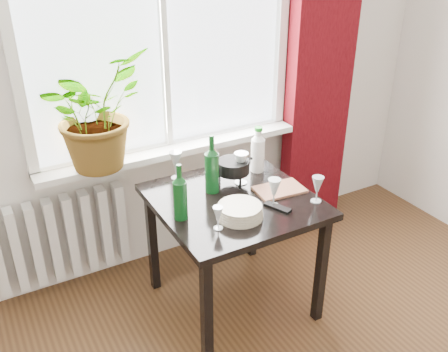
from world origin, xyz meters
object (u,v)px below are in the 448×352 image
radiator (62,238)px  wineglass_back_left (176,165)px  wineglass_front_left (218,218)px  plate_stack (240,211)px  table (234,212)px  wineglass_back_center (241,168)px  potted_plant (94,112)px  tv_remote (277,207)px  wineglass_front_right (274,193)px  wine_bottle_left (180,192)px  bottle_amber (212,159)px  fondue_pot (233,172)px  cutting_board (279,190)px  wine_bottle_right (212,164)px  wineglass_far_right (317,189)px  cleaning_bottle (258,149)px

radiator → wineglass_back_left: (0.67, -0.26, 0.45)m
wineglass_front_left → plate_stack: wineglass_front_left is taller
table → wineglass_back_left: wineglass_back_left is taller
radiator → wineglass_back_center: size_ratio=4.02×
radiator → potted_plant: bearing=-15.7°
wineglass_front_left → tv_remote: wineglass_front_left is taller
wineglass_back_left → table: bearing=-64.5°
wineglass_front_right → plate_stack: wineglass_front_right is taller
wine_bottle_left → plate_stack: (0.27, -0.14, -0.12)m
bottle_amber → wineglass_back_center: size_ratio=1.22×
wine_bottle_left → wineglass_back_center: size_ratio=1.56×
fondue_pot → cutting_board: (0.18, -0.21, -0.07)m
potted_plant → wineglass_back_left: potted_plant is taller
plate_stack → radiator: bearing=133.9°
wine_bottle_left → wine_bottle_right: wine_bottle_right is taller
bottle_amber → wineglass_back_left: bottle_amber is taller
plate_stack → potted_plant: bearing=124.6°
wineglass_back_center → wine_bottle_right: bearing=-178.4°
tv_remote → wine_bottle_right: bearing=99.5°
fondue_pot → wineglass_far_right: bearing=-34.7°
wineglass_front_right → potted_plant: bearing=134.6°
radiator → bottle_amber: 1.05m
wineglass_back_left → tv_remote: (0.33, -0.59, -0.08)m
cutting_board → wineglass_back_left: bearing=136.4°
potted_plant → wineglass_far_right: potted_plant is taller
radiator → fondue_pot: bearing=-26.9°
wine_bottle_left → wineglass_front_right: 0.51m
wine_bottle_left → plate_stack: size_ratio=1.25×
potted_plant → cleaning_bottle: 0.98m
wineglass_front_left → wine_bottle_left: bearing=123.5°
wine_bottle_right → plate_stack: (-0.00, -0.31, -0.14)m
potted_plant → wineglass_far_right: bearing=-40.2°
wine_bottle_right → wineglass_back_center: (0.19, 0.01, -0.07)m
wineglass_back_center → wineglass_front_left: 0.50m
potted_plant → fondue_pot: 0.85m
potted_plant → table: bearing=-43.9°
wine_bottle_left → cutting_board: 0.63m
wineglass_front_right → fondue_pot: wineglass_front_right is taller
radiator → wineglass_front_right: bearing=-39.0°
wine_bottle_right → tv_remote: bearing=-58.0°
radiator → wineglass_front_right: size_ratio=4.80×
wineglass_front_left → cutting_board: (0.49, 0.17, -0.06)m
potted_plant → bottle_amber: size_ratio=2.70×
cleaning_bottle → wineglass_back_left: bearing=162.7°
wine_bottle_left → wineglass_back_center: wine_bottle_left is taller
radiator → wineglass_back_center: wineglass_back_center is taller
wineglass_front_right → cutting_board: bearing=44.8°
wineglass_back_center → wineglass_back_left: size_ratio=1.13×
wine_bottle_right → bottle_amber: wine_bottle_right is taller
table → fondue_pot: bearing=60.9°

